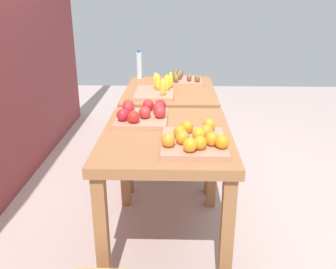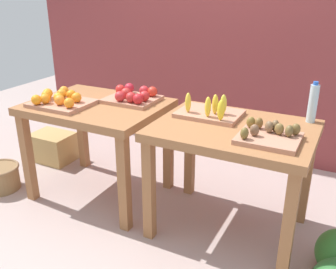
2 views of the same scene
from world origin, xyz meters
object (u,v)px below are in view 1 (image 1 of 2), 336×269
Objects in this scene: orange_bin at (195,139)px; banana_crate at (157,90)px; display_table_left at (166,150)px; kiwi_bin at (184,79)px; watermelon_pile at (193,127)px; apple_bin at (142,114)px; water_bottle at (139,65)px; display_table_right at (170,101)px.

banana_crate reaches higher than orange_bin.
orange_bin is (-0.21, -0.17, 0.16)m from display_table_left.
kiwi_bin reaches higher than watermelon_pile.
orange_bin is 1.10× the size of apple_bin.
banana_crate is at bearing 153.50° from kiwi_bin.
apple_bin reaches higher than watermelon_pile.
apple_bin is 1.43× the size of water_bottle.
display_table_right is 2.89× the size of kiwi_bin.
orange_bin is 1.59m from kiwi_bin.
display_table_left is 0.92m from banana_crate.
orange_bin is 2.28m from watermelon_pile.
display_table_left and display_table_right have the same top height.
orange_bin is (-1.33, -0.17, 0.16)m from display_table_right.
display_table_left is at bearing -168.36° from water_bottle.
kiwi_bin is (1.59, 0.04, -0.01)m from orange_bin.
display_table_left is 0.32m from orange_bin.
display_table_right is 1.35m from orange_bin.
kiwi_bin is at bearing -26.50° from banana_crate.
display_table_left is at bearing 180.00° from display_table_right.
banana_crate is 1.58× the size of water_bottle.
banana_crate is 0.52m from kiwi_bin.
orange_bin is 0.68× the size of watermelon_pile.
apple_bin reaches higher than orange_bin.
banana_crate is (0.67, -0.06, -0.01)m from apple_bin.
kiwi_bin is (0.47, -0.23, -0.00)m from banana_crate.
apple_bin is at bearing -173.48° from water_bottle.
water_bottle reaches higher than watermelon_pile.
apple_bin reaches higher than display_table_left.
kiwi_bin is 0.91m from watermelon_pile.
kiwi_bin is 0.49m from water_bottle.
apple_bin is at bearing 169.21° from display_table_right.
water_bottle reaches higher than orange_bin.
kiwi_bin reaches higher than display_table_left.
display_table_right is at bearing -143.49° from water_bottle.
apple_bin is 0.91× the size of banana_crate.
watermelon_pile is (1.71, -0.42, -0.71)m from apple_bin.
apple_bin is at bearing 35.85° from display_table_left.
kiwi_bin is (1.37, -0.12, 0.15)m from display_table_left.
water_bottle is at bearing 11.64° from display_table_left.
apple_bin is 0.62× the size of watermelon_pile.
banana_crate is 1.22× the size of kiwi_bin.
kiwi_bin is at bearing -26.40° from display_table_right.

